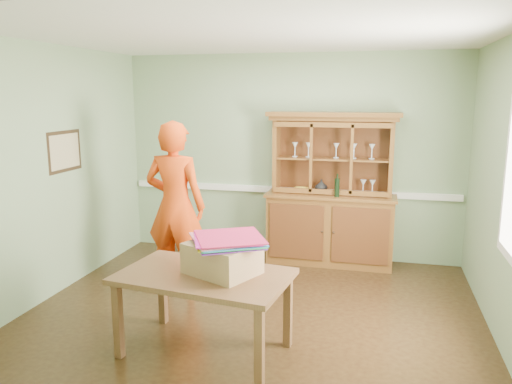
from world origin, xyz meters
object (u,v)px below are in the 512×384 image
(china_hutch, at_px, (330,211))
(person, at_px, (175,206))
(dining_table, at_px, (204,283))
(cardboard_box, at_px, (222,258))

(china_hutch, distance_m, person, 2.07)
(dining_table, relative_size, person, 0.79)
(china_hutch, bearing_deg, person, -141.35)
(cardboard_box, bearing_deg, dining_table, -158.45)
(person, bearing_deg, china_hutch, -140.01)
(dining_table, bearing_deg, person, 128.76)
(cardboard_box, xyz_separation_m, person, (-0.95, 1.26, 0.12))
(cardboard_box, bearing_deg, person, 127.04)
(china_hutch, relative_size, cardboard_box, 3.55)
(china_hutch, xyz_separation_m, cardboard_box, (-0.65, -2.54, 0.14))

